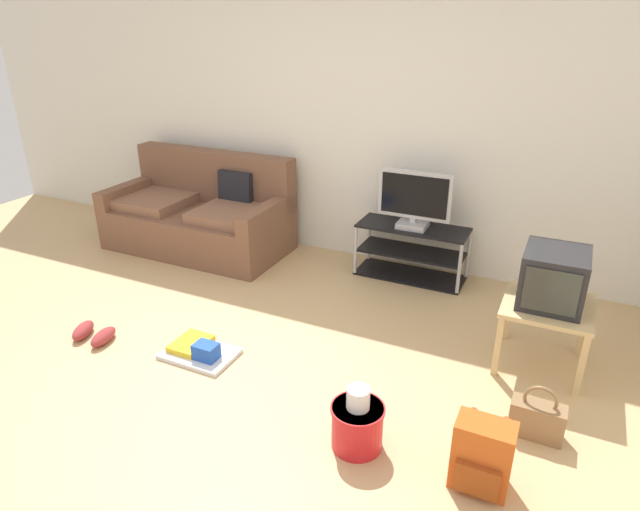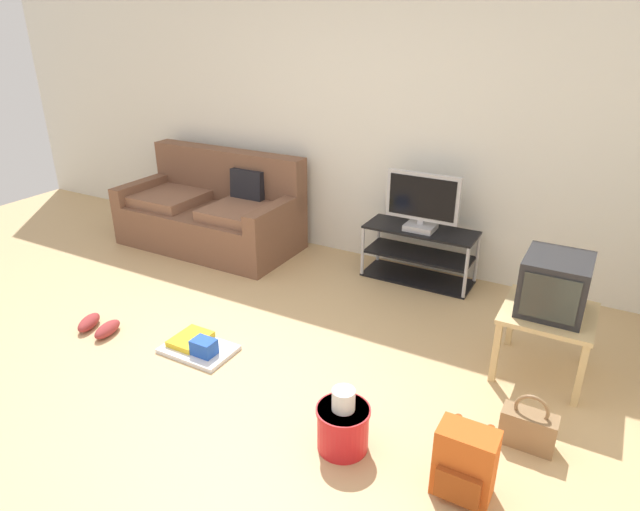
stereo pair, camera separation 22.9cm
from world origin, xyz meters
name	(u,v)px [view 2 (the right image)]	position (x,y,z in m)	size (l,w,h in m)	color
ground_plane	(195,384)	(0.00, 0.00, -0.01)	(9.00, 9.80, 0.02)	tan
wall_back	(363,114)	(0.00, 2.45, 1.35)	(9.00, 0.10, 2.70)	silver
couch	(213,213)	(-1.39, 1.92, 0.33)	(1.78, 0.89, 0.92)	brown
tv_stand	(419,254)	(0.72, 2.14, 0.24)	(0.96, 0.38, 0.48)	black
flat_tv	(422,202)	(0.72, 2.12, 0.72)	(0.63, 0.22, 0.50)	#B2B2B7
side_table	(548,321)	(1.91, 1.21, 0.39)	(0.55, 0.55, 0.46)	tan
crt_tv	(555,285)	(1.91, 1.22, 0.64)	(0.39, 0.43, 0.36)	#232326
backpack	(465,464)	(1.74, -0.03, 0.19)	(0.28, 0.25, 0.38)	#CC561E
handbag	(528,428)	(1.96, 0.47, 0.11)	(0.29, 0.13, 0.33)	olive
cleaning_bucket	(343,424)	(1.09, -0.04, 0.15)	(0.29, 0.29, 0.38)	red
sneakers_pair	(98,326)	(-1.05, 0.14, 0.04)	(0.37, 0.27, 0.09)	#993333
floor_tray	(198,346)	(-0.23, 0.29, 0.04)	(0.50, 0.34, 0.14)	silver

